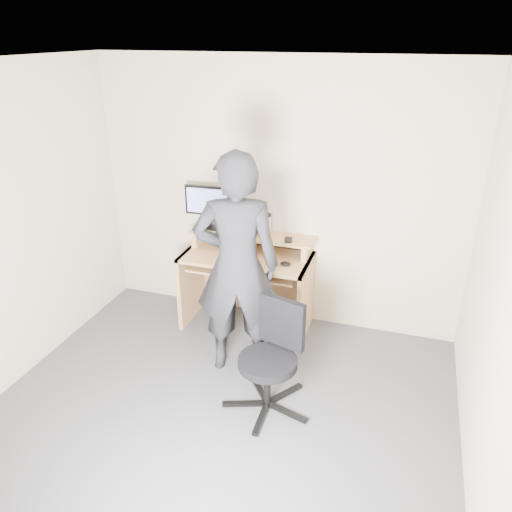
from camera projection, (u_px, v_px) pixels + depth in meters
The scene contains 14 objects.
ground at pixel (209, 430), 3.65m from camera, with size 3.50×3.50×0.00m, color #4B4B50.
back_wall at pixel (277, 197), 4.65m from camera, with size 3.50×0.02×2.50m, color #C0AF99.
ceiling at pixel (191, 66), 2.61m from camera, with size 3.50×3.50×0.02m, color white.
desk at pixel (249, 271), 4.80m from camera, with size 1.20×0.60×0.91m.
monitor at pixel (208, 203), 4.75m from camera, with size 0.45×0.13×0.42m.
external_drive at pixel (254, 223), 4.69m from camera, with size 0.07×0.13×0.20m, color black.
travel_mug at pixel (266, 226), 4.62m from camera, with size 0.09×0.09×0.20m, color silver.
smartphone at pixel (288, 240), 4.57m from camera, with size 0.07×0.13×0.01m, color black.
charger at pixel (218, 232), 4.72m from camera, with size 0.04×0.04×0.04m, color black.
headphones at pixel (226, 229), 4.82m from camera, with size 0.16×0.16×0.02m, color silver.
keyboard at pixel (239, 267), 4.62m from camera, with size 0.46×0.18×0.03m, color black.
mouse at pixel (285, 264), 4.44m from camera, with size 0.10×0.06×0.04m, color black.
office_chair at pixel (273, 353), 3.73m from camera, with size 0.67×0.65×0.85m.
person at pixel (237, 267), 3.98m from camera, with size 0.69×0.45×1.89m, color black.
Camera 1 is at (1.18, -2.55, 2.67)m, focal length 35.00 mm.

